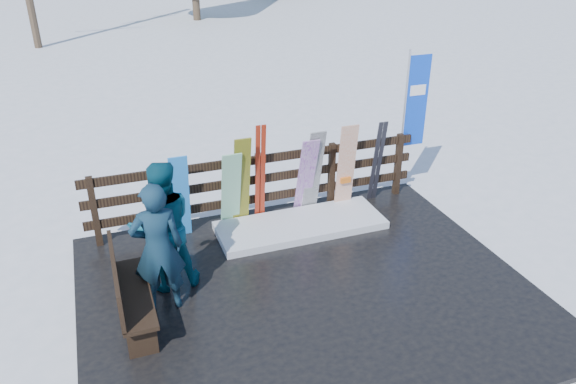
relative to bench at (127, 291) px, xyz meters
name	(u,v)px	position (x,y,z in m)	size (l,w,h in m)	color
ground	(308,295)	(2.33, -0.10, -0.60)	(700.00, 700.00, 0.00)	white
deck	(308,293)	(2.33, -0.10, -0.56)	(6.00, 5.00, 0.08)	black
fence	(259,181)	(2.33, 2.10, 0.14)	(5.60, 0.10, 1.15)	black
snow_patch	(301,225)	(2.83, 1.50, -0.46)	(2.71, 1.00, 0.12)	white
bench	(127,291)	(0.00, 0.00, 0.00)	(0.41, 1.50, 0.97)	black
snowboard_0	(180,197)	(0.99, 1.88, 0.19)	(0.29, 0.03, 1.43)	#298AEE
snowboard_1	(231,190)	(1.80, 1.88, 0.17)	(0.31, 0.03, 1.42)	white
snowboard_2	(242,182)	(1.97, 1.88, 0.29)	(0.27, 0.03, 1.64)	yellow
snowboard_3	(306,177)	(3.07, 1.88, 0.20)	(0.29, 0.03, 1.49)	silver
snowboard_4	(313,173)	(3.20, 1.88, 0.26)	(0.28, 0.03, 1.59)	black
snowboard_5	(346,168)	(3.79, 1.88, 0.26)	(0.31, 0.03, 1.56)	white
ski_pair_a	(260,174)	(2.31, 1.95, 0.35)	(0.16, 0.22, 1.73)	#9C2613
ski_pair_b	(377,162)	(4.42, 1.95, 0.25)	(0.17, 0.26, 1.53)	black
rental_flag	(413,107)	(5.15, 2.15, 1.09)	(0.45, 0.04, 2.60)	silver
person_front	(158,248)	(0.44, 0.22, 0.38)	(0.65, 0.43, 1.78)	#153C48
person_back	(162,226)	(0.57, 0.71, 0.40)	(0.89, 0.69, 1.83)	#0D4B61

